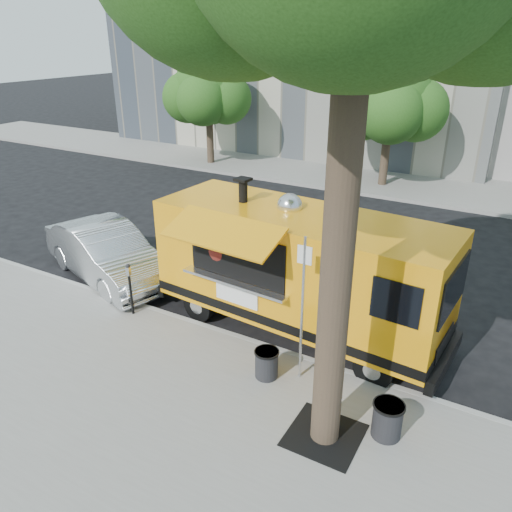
{
  "coord_description": "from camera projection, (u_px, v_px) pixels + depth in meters",
  "views": [
    {
      "loc": [
        4.77,
        -9.01,
        6.44
      ],
      "look_at": [
        -0.32,
        0.0,
        1.75
      ],
      "focal_mm": 35.0,
      "sensor_mm": 36.0,
      "label": 1
    }
  ],
  "objects": [
    {
      "name": "curb",
      "position": [
        248.0,
        342.0,
        11.17
      ],
      "size": [
        60.0,
        0.14,
        0.16
      ],
      "primitive_type": "cube",
      "color": "#999993",
      "rests_on": "ground"
    },
    {
      "name": "trash_bin_left",
      "position": [
        267.0,
        363.0,
        9.82
      ],
      "size": [
        0.5,
        0.5,
        0.6
      ],
      "color": "black",
      "rests_on": "sidewalk"
    },
    {
      "name": "parking_meter",
      "position": [
        130.0,
        283.0,
        11.81
      ],
      "size": [
        0.11,
        0.11,
        1.33
      ],
      "color": "black",
      "rests_on": "sidewalk"
    },
    {
      "name": "sedan",
      "position": [
        107.0,
        253.0,
        13.91
      ],
      "size": [
        5.01,
        3.07,
        1.56
      ],
      "primitive_type": "imported",
      "rotation": [
        0.0,
        0.0,
        1.25
      ],
      "color": "#B7BABE",
      "rests_on": "ground"
    },
    {
      "name": "far_sidewalk",
      "position": [
        409.0,
        184.0,
        22.61
      ],
      "size": [
        60.0,
        5.0,
        0.15
      ],
      "primitive_type": "cube",
      "color": "gray",
      "rests_on": "ground"
    },
    {
      "name": "trash_bin_right",
      "position": [
        387.0,
        419.0,
        8.36
      ],
      "size": [
        0.54,
        0.54,
        0.65
      ],
      "color": "black",
      "rests_on": "sidewalk"
    },
    {
      "name": "sidewalk",
      "position": [
        160.0,
        429.0,
        8.74
      ],
      "size": [
        60.0,
        6.0,
        0.15
      ],
      "primitive_type": "cube",
      "color": "gray",
      "rests_on": "ground"
    },
    {
      "name": "ground",
      "position": [
        268.0,
        325.0,
        11.94
      ],
      "size": [
        120.0,
        120.0,
        0.0
      ],
      "primitive_type": "plane",
      "color": "black",
      "rests_on": "ground"
    },
    {
      "name": "food_truck",
      "position": [
        297.0,
        268.0,
        11.13
      ],
      "size": [
        7.04,
        3.45,
        3.4
      ],
      "rotation": [
        0.0,
        0.0,
        -0.08
      ],
      "color": "#FFA10D",
      "rests_on": "ground"
    },
    {
      "name": "far_tree_a",
      "position": [
        208.0,
        90.0,
        24.62
      ],
      "size": [
        3.42,
        3.42,
        5.36
      ],
      "color": "#33261C",
      "rests_on": "far_sidewalk"
    },
    {
      "name": "tree_well",
      "position": [
        324.0,
        435.0,
        8.49
      ],
      "size": [
        1.2,
        1.2,
        0.02
      ],
      "primitive_type": "cube",
      "color": "black",
      "rests_on": "sidewalk"
    },
    {
      "name": "far_tree_b",
      "position": [
        391.0,
        99.0,
        20.88
      ],
      "size": [
        3.6,
        3.6,
        5.5
      ],
      "color": "#33261C",
      "rests_on": "far_sidewalk"
    },
    {
      "name": "sign_post",
      "position": [
        303.0,
        302.0,
        9.25
      ],
      "size": [
        0.28,
        0.06,
        3.0
      ],
      "color": "silver",
      "rests_on": "sidewalk"
    }
  ]
}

